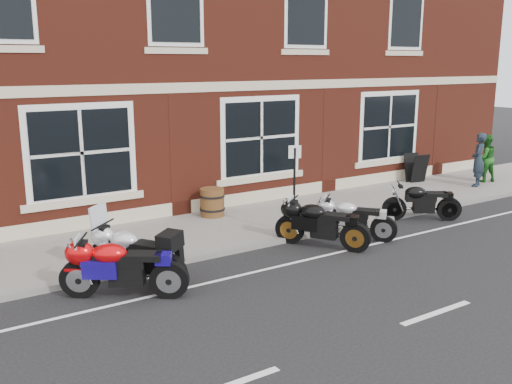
% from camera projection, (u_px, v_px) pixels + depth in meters
% --- Properties ---
extents(ground, '(80.00, 80.00, 0.00)m').
position_uv_depth(ground, '(320.00, 261.00, 11.83)').
color(ground, black).
rests_on(ground, ground).
extents(sidewalk, '(30.00, 3.00, 0.12)m').
position_uv_depth(sidewalk, '(244.00, 224.00, 14.27)').
color(sidewalk, slate).
rests_on(sidewalk, ground).
extents(kerb, '(30.00, 0.16, 0.12)m').
position_uv_depth(kerb, '(281.00, 240.00, 12.98)').
color(kerb, slate).
rests_on(kerb, ground).
extents(pub_building, '(24.00, 12.00, 12.00)m').
position_uv_depth(pub_building, '(125.00, 2.00, 19.07)').
color(pub_building, '#602014').
rests_on(pub_building, ground).
extents(moto_touring_silver, '(1.27, 1.94, 1.45)m').
position_uv_depth(moto_touring_silver, '(133.00, 251.00, 10.63)').
color(moto_touring_silver, black).
rests_on(moto_touring_silver, ground).
extents(moto_sport_red, '(1.94, 1.39, 1.02)m').
position_uv_depth(moto_sport_red, '(121.00, 266.00, 9.88)').
color(moto_sport_red, black).
rests_on(moto_sport_red, ground).
extents(moto_sport_black, '(1.30, 1.91, 0.98)m').
position_uv_depth(moto_sport_black, '(321.00, 223.00, 12.60)').
color(moto_sport_black, black).
rests_on(moto_sport_black, ground).
extents(moto_sport_silver, '(1.37, 1.62, 0.90)m').
position_uv_depth(moto_sport_silver, '(352.00, 217.00, 13.19)').
color(moto_sport_silver, black).
rests_on(moto_sport_silver, ground).
extents(moto_naked_black, '(1.74, 1.27, 0.91)m').
position_uv_depth(moto_naked_black, '(420.00, 201.00, 14.75)').
color(moto_naked_black, black).
rests_on(moto_naked_black, ground).
extents(pedestrian_left, '(0.75, 0.67, 1.72)m').
position_uv_depth(pedestrian_left, '(478.00, 160.00, 18.17)').
color(pedestrian_left, '#19232E').
rests_on(pedestrian_left, sidewalk).
extents(pedestrian_right, '(0.92, 0.82, 1.58)m').
position_uv_depth(pedestrian_right, '(485.00, 158.00, 18.91)').
color(pedestrian_right, '#1C5D1A').
rests_on(pedestrian_right, sidewalk).
extents(a_board_sign, '(0.63, 0.48, 0.95)m').
position_uv_depth(a_board_sign, '(416.00, 168.00, 18.90)').
color(a_board_sign, black).
rests_on(a_board_sign, sidewalk).
extents(barrel_planter, '(0.65, 0.65, 0.73)m').
position_uv_depth(barrel_planter, '(212.00, 202.00, 14.76)').
color(barrel_planter, '#512415').
rests_on(barrel_planter, sidewalk).
extents(parking_sign, '(0.28, 0.13, 2.07)m').
position_uv_depth(parking_sign, '(294.00, 183.00, 13.05)').
color(parking_sign, black).
rests_on(parking_sign, sidewalk).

